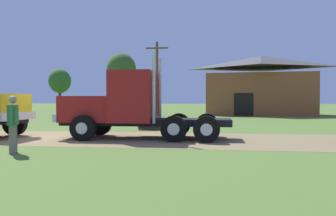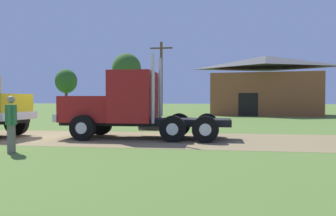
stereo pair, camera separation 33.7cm
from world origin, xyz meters
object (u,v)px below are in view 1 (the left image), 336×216
(truck_foreground_white, at_px, (127,107))
(utility_pole_near, at_px, (157,76))
(shed_building, at_px, (261,86))
(visitor_standing_near, at_px, (13,122))

(truck_foreground_white, relative_size, utility_pole_near, 1.00)
(shed_building, relative_size, utility_pole_near, 1.61)
(shed_building, height_order, utility_pole_near, utility_pole_near)
(truck_foreground_white, bearing_deg, shed_building, 70.19)
(truck_foreground_white, bearing_deg, visitor_standing_near, -118.21)
(truck_foreground_white, height_order, shed_building, shed_building)
(shed_building, xyz_separation_m, utility_pole_near, (-10.28, -3.12, 0.93))
(truck_foreground_white, xyz_separation_m, shed_building, (8.21, 22.80, 1.62))
(visitor_standing_near, bearing_deg, utility_pole_near, 89.16)
(visitor_standing_near, height_order, utility_pole_near, utility_pole_near)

